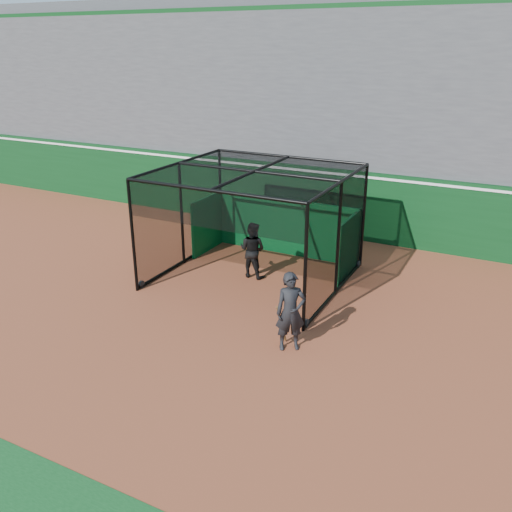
% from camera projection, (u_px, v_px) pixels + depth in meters
% --- Properties ---
extents(ground, '(120.00, 120.00, 0.00)m').
position_uv_depth(ground, '(195.00, 329.00, 13.56)').
color(ground, brown).
rests_on(ground, ground).
extents(outfield_wall, '(50.00, 0.50, 2.50)m').
position_uv_depth(outfield_wall, '(319.00, 199.00, 20.13)').
color(outfield_wall, '#0A3714').
rests_on(outfield_wall, ground).
extents(grandstand, '(50.00, 7.85, 8.95)m').
position_uv_depth(grandstand, '(355.00, 101.00, 22.09)').
color(grandstand, '#4C4C4F').
rests_on(grandstand, ground).
extents(batting_cage, '(5.28, 4.89, 3.28)m').
position_uv_depth(batting_cage, '(255.00, 226.00, 16.00)').
color(batting_cage, black).
rests_on(batting_cage, ground).
extents(batter, '(0.86, 0.67, 1.73)m').
position_uv_depth(batter, '(252.00, 250.00, 16.35)').
color(batter, black).
rests_on(batter, ground).
extents(on_deck_player, '(0.83, 0.77, 1.91)m').
position_uv_depth(on_deck_player, '(291.00, 312.00, 12.38)').
color(on_deck_player, black).
rests_on(on_deck_player, ground).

